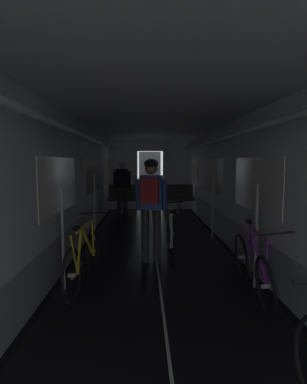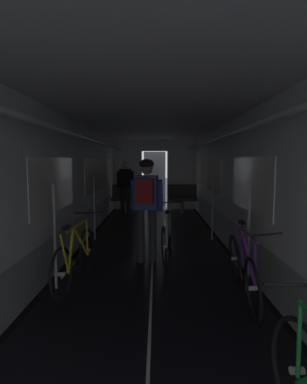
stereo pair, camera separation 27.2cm
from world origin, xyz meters
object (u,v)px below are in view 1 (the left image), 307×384
Objects in this scene: bicycle_purple at (252,266)px; bicycle_white_in_aisle at (171,236)px; bicycle_yellow at (83,258)px; person_cyclist_aisle at (151,199)px; person_standing_near_bench at (122,185)px; bench_seat_far_right at (178,196)px; bench_seat_far_left at (123,196)px.

bicycle_purple reaches higher than bicycle_white_in_aisle.
bicycle_yellow is 1.50m from person_cyclist_aisle.
bicycle_white_in_aisle is at bearing 43.31° from bicycle_yellow.
bicycle_purple is at bearing -60.57° from bicycle_white_in_aisle.
person_cyclist_aisle reaches higher than person_standing_near_bench.
person_standing_near_bench is (-1.80, -0.38, 0.41)m from bench_seat_far_right.
person_cyclist_aisle reaches higher than bicycle_white_in_aisle.
person_cyclist_aisle is 1.03× the size of person_standing_near_bench.
person_standing_near_bench is at bearing -168.17° from bench_seat_far_right.
bench_seat_far_left is 6.55m from bicycle_purple.
person_standing_near_bench reaches higher than bicycle_yellow.
person_standing_near_bench is at bearing 109.25° from bicycle_purple.
bench_seat_far_left reaches higher than bicycle_purple.
bench_seat_far_right is 4.69m from bicycle_white_in_aisle.
person_standing_near_bench reaches higher than bench_seat_far_right.
bicycle_purple reaches higher than bicycle_yellow.
person_cyclist_aisle reaches higher than bicycle_yellow.
bicycle_white_in_aisle is 4.46m from person_standing_near_bench.
person_standing_near_bench is at bearing 88.59° from bicycle_yellow.
bench_seat_far_left is 0.58× the size of bicycle_purple.
bicycle_white_in_aisle is at bearing -74.91° from person_standing_near_bench.
person_cyclist_aisle reaches higher than bench_seat_far_right.
bicycle_purple is 0.98× the size of person_cyclist_aisle.
bicycle_purple is 1.00× the size of bicycle_white_in_aisle.
person_cyclist_aisle is (-1.00, -4.90, 0.50)m from bench_seat_far_right.
person_standing_near_bench is at bearing 100.03° from person_cyclist_aisle.
bench_seat_far_right is at bearing 11.83° from person_standing_near_bench.
bicycle_yellow is at bearing -134.61° from person_cyclist_aisle.
bench_seat_far_right is 0.58× the size of bicycle_yellow.
bench_seat_far_left is at bearing 180.00° from bench_seat_far_right.
bicycle_yellow is 1.76m from bicycle_white_in_aisle.
bicycle_yellow is 1.00× the size of bicycle_white_in_aisle.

